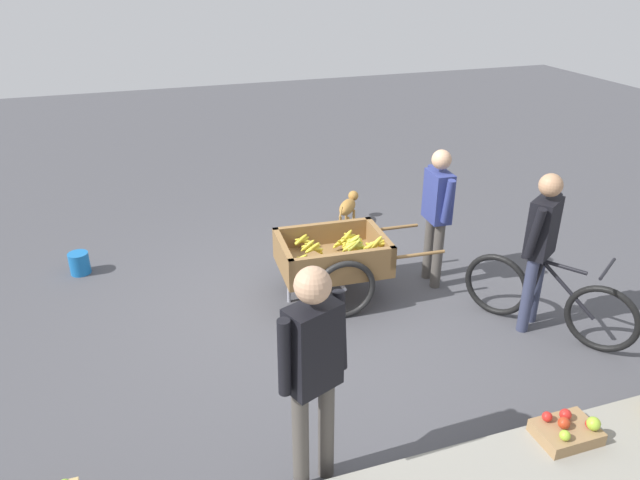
# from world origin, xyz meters

# --- Properties ---
(ground_plane) EXTENTS (24.00, 24.00, 0.00)m
(ground_plane) POSITION_xyz_m (0.00, 0.00, 0.00)
(ground_plane) COLOR #47474C
(fruit_cart) EXTENTS (1.69, 0.97, 0.74)m
(fruit_cart) POSITION_xyz_m (-0.31, -0.22, 0.44)
(fruit_cart) COLOR olive
(fruit_cart) RESTS_ON ground
(vendor_person) EXTENTS (0.22, 0.56, 1.53)m
(vendor_person) POSITION_xyz_m (-1.45, -0.16, 0.90)
(vendor_person) COLOR #4C4742
(vendor_person) RESTS_ON ground
(bicycle) EXTENTS (0.97, 1.42, 0.85)m
(bicycle) POSITION_xyz_m (-2.02, 1.04, 0.35)
(bicycle) COLOR black
(bicycle) RESTS_ON ground
(cyclist_person) EXTENTS (0.45, 0.39, 1.57)m
(cyclist_person) POSITION_xyz_m (-1.93, 0.91, 0.94)
(cyclist_person) COLOR #333851
(cyclist_person) RESTS_ON ground
(dog) EXTENTS (0.45, 0.55, 0.40)m
(dog) POSITION_xyz_m (-1.13, -1.91, 0.27)
(dog) COLOR #AD7A38
(dog) RESTS_ON ground
(plastic_bucket) EXTENTS (0.23, 0.23, 0.25)m
(plastic_bucket) POSITION_xyz_m (2.27, -1.61, 0.13)
(plastic_bucket) COLOR #1966B2
(plastic_bucket) RESTS_ON ground
(mixed_fruit_crate) EXTENTS (0.44, 0.32, 0.32)m
(mixed_fruit_crate) POSITION_xyz_m (-1.18, 2.39, 0.13)
(mixed_fruit_crate) COLOR #99754C
(mixed_fruit_crate) RESTS_ON ground
(bystander_person) EXTENTS (0.49, 0.31, 1.68)m
(bystander_person) POSITION_xyz_m (0.65, 2.08, 1.02)
(bystander_person) COLOR #4C4742
(bystander_person) RESTS_ON ground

